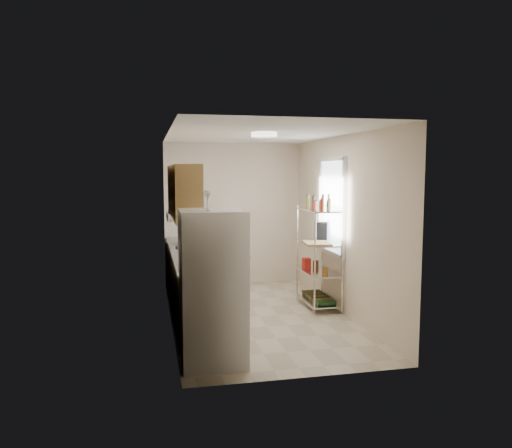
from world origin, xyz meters
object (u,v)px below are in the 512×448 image
(rice_cooker, at_px, (192,248))
(espresso_machine, at_px, (321,230))
(cutting_board, at_px, (317,243))
(frying_pan_large, at_px, (183,247))
(refrigerator, at_px, (212,287))

(rice_cooker, distance_m, espresso_machine, 2.09)
(espresso_machine, bearing_deg, cutting_board, -101.83)
(frying_pan_large, height_order, cutting_board, cutting_board)
(frying_pan_large, height_order, espresso_machine, espresso_machine)
(frying_pan_large, xyz_separation_m, espresso_machine, (2.13, -0.28, 0.24))
(refrigerator, height_order, frying_pan_large, refrigerator)
(refrigerator, relative_size, frying_pan_large, 7.17)
(refrigerator, relative_size, rice_cooker, 6.46)
(frying_pan_large, bearing_deg, refrigerator, -63.61)
(cutting_board, relative_size, espresso_machine, 1.56)
(cutting_board, height_order, espresso_machine, espresso_machine)
(rice_cooker, relative_size, frying_pan_large, 1.11)
(espresso_machine, bearing_deg, refrigerator, -120.02)
(refrigerator, height_order, espresso_machine, refrigerator)
(refrigerator, xyz_separation_m, frying_pan_large, (-0.15, 2.38, 0.08))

